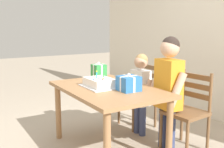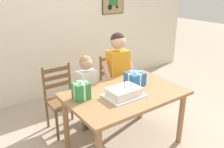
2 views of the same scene
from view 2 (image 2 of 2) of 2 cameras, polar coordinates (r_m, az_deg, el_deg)
ground_plane at (r=3.23m, az=2.90°, el=-16.46°), size 20.00×20.00×0.00m
back_wall at (r=4.33m, az=-13.50°, el=11.70°), size 6.40×0.11×2.60m
dining_table at (r=2.88m, az=3.13°, el=-6.18°), size 1.40×0.91×0.75m
birthday_cake at (r=2.73m, az=2.82°, el=-4.37°), size 0.44×0.34×0.19m
gift_box_red_large at (r=3.03m, az=5.52°, el=-1.08°), size 0.21×0.22×0.20m
gift_box_beside_cake at (r=2.66m, az=-7.41°, el=-4.03°), size 0.17×0.16×0.23m
chair_left at (r=3.37m, az=-11.82°, el=-5.80°), size 0.43×0.43×0.92m
chair_right at (r=3.79m, az=0.96°, el=-2.22°), size 0.46×0.46×0.92m
child_older at (r=3.45m, az=1.43°, el=1.41°), size 0.49×0.29×1.33m
child_younger at (r=3.24m, az=-6.02°, el=-2.87°), size 0.39×0.23×1.09m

